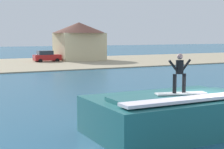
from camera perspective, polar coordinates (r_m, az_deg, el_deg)
ground_plane at (r=15.64m, az=14.35°, el=-9.42°), size 260.00×260.00×0.00m
wave_crest at (r=15.43m, az=9.50°, el=-6.33°), size 6.92×4.29×1.77m
surfboard at (r=14.91m, az=11.10°, el=-3.02°), size 2.19×1.05×0.06m
surfer at (r=14.74m, az=10.90°, el=0.56°), size 1.13×0.32×1.63m
shoreline_bank at (r=53.14m, az=-16.08°, el=1.59°), size 120.00×24.08×0.13m
car_far_shore at (r=56.77m, az=-10.55°, el=2.91°), size 4.21×2.13×1.86m
house_gabled_white at (r=59.92m, az=-5.36°, el=5.71°), size 9.06×9.06×6.46m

